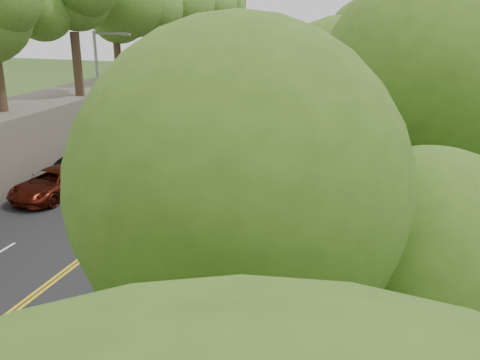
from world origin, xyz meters
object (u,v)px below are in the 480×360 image
object	(u,v)px
streetlight	(102,86)
construction_barrel	(320,156)
signpost	(146,276)
concrete_block	(219,329)
painter_0	(194,248)
person_far	(339,125)
car_2	(54,183)

from	to	relation	value
streetlight	construction_barrel	size ratio (longest dim) A/B	9.55
construction_barrel	streetlight	bearing A→B (deg)	-168.42
streetlight	signpost	xyz separation A→B (m)	(11.51, -17.02, -2.68)
signpost	concrete_block	bearing A→B (deg)	6.20
concrete_block	painter_0	bearing A→B (deg)	121.08
person_far	signpost	bearing A→B (deg)	88.39
streetlight	person_far	distance (m)	17.37
painter_0	concrete_block	bearing A→B (deg)	-166.14
signpost	painter_0	bearing A→B (deg)	91.85
person_far	painter_0	bearing A→B (deg)	87.25
signpost	person_far	distance (m)	27.11
painter_0	person_far	distance (m)	23.11
construction_barrel	person_far	xyz separation A→B (m)	(0.26, 7.23, 0.51)
streetlight	car_2	bearing A→B (deg)	-79.88
concrete_block	person_far	distance (m)	26.78
concrete_block	painter_0	world-z (taller)	painter_0
car_2	streetlight	bearing A→B (deg)	103.02
streetlight	car_2	world-z (taller)	streetlight
car_2	person_far	size ratio (longest dim) A/B	2.78
streetlight	car_2	xyz separation A→B (m)	(1.33, -7.46, -3.88)
painter_0	car_2	bearing A→B (deg)	43.89
construction_barrel	signpost	bearing A→B (deg)	-95.63
concrete_block	construction_barrel	bearing A→B (deg)	90.59
streetlight	construction_barrel	xyz separation A→B (m)	(13.46, 2.76, -4.17)
construction_barrel	car_2	size ratio (longest dim) A/B	0.16
streetlight	concrete_block	world-z (taller)	streetlight
car_2	painter_0	xyz separation A→B (m)	(10.05, -5.54, 0.24)
construction_barrel	car_2	distance (m)	15.86
signpost	painter_0	size ratio (longest dim) A/B	1.63
painter_0	signpost	bearing A→B (deg)	164.63
signpost	car_2	distance (m)	14.02
construction_barrel	person_far	size ratio (longest dim) A/B	0.45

